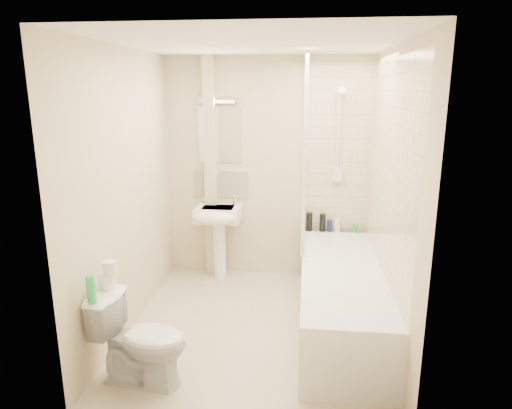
# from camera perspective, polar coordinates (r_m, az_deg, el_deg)

# --- Properties ---
(floor) EXTENTS (2.50, 2.50, 0.00)m
(floor) POSITION_cam_1_polar(r_m,az_deg,el_deg) (4.21, -0.11, -15.06)
(floor) COLOR beige
(floor) RESTS_ON ground
(wall_back) EXTENTS (2.20, 0.02, 2.40)m
(wall_back) POSITION_cam_1_polar(r_m,az_deg,el_deg) (4.99, 1.48, 4.33)
(wall_back) COLOR beige
(wall_back) RESTS_ON ground
(wall_left) EXTENTS (0.02, 2.50, 2.40)m
(wall_left) POSITION_cam_1_polar(r_m,az_deg,el_deg) (4.04, -15.83, 1.39)
(wall_left) COLOR beige
(wall_left) RESTS_ON ground
(wall_right) EXTENTS (0.02, 2.50, 2.40)m
(wall_right) POSITION_cam_1_polar(r_m,az_deg,el_deg) (3.81, 16.55, 0.58)
(wall_right) COLOR beige
(wall_right) RESTS_ON ground
(ceiling) EXTENTS (2.20, 2.50, 0.02)m
(ceiling) POSITION_cam_1_polar(r_m,az_deg,el_deg) (3.68, -0.13, 19.52)
(ceiling) COLOR white
(ceiling) RESTS_ON wall_back
(tile_back) EXTENTS (0.70, 0.01, 1.75)m
(tile_back) POSITION_cam_1_polar(r_m,az_deg,el_deg) (4.94, 10.25, 6.65)
(tile_back) COLOR beige
(tile_back) RESTS_ON wall_back
(tile_right) EXTENTS (0.01, 2.10, 1.75)m
(tile_right) POSITION_cam_1_polar(r_m,az_deg,el_deg) (3.86, 16.36, 4.17)
(tile_right) COLOR beige
(tile_right) RESTS_ON wall_right
(pipe_boxing) EXTENTS (0.12, 0.12, 2.40)m
(pipe_boxing) POSITION_cam_1_polar(r_m,az_deg,el_deg) (5.02, -5.67, 4.33)
(pipe_boxing) COLOR beige
(pipe_boxing) RESTS_ON ground
(splashback) EXTENTS (0.60, 0.02, 0.30)m
(splashback) POSITION_cam_1_polar(r_m,az_deg,el_deg) (5.08, -4.40, 2.52)
(splashback) COLOR beige
(splashback) RESTS_ON wall_back
(mirror) EXTENTS (0.46, 0.01, 0.60)m
(mirror) POSITION_cam_1_polar(r_m,az_deg,el_deg) (4.99, -4.53, 8.71)
(mirror) COLOR white
(mirror) RESTS_ON wall_back
(strip_light) EXTENTS (0.42, 0.07, 0.07)m
(strip_light) POSITION_cam_1_polar(r_m,az_deg,el_deg) (4.95, -4.67, 12.94)
(strip_light) COLOR silver
(strip_light) RESTS_ON wall_back
(bathtub) EXTENTS (0.70, 2.10, 0.55)m
(bathtub) POSITION_cam_1_polar(r_m,az_deg,el_deg) (4.16, 10.57, -11.24)
(bathtub) COLOR white
(bathtub) RESTS_ON ground
(shower_screen) EXTENTS (0.04, 0.92, 1.80)m
(shower_screen) POSITION_cam_1_polar(r_m,az_deg,el_deg) (4.49, 6.14, 6.35)
(shower_screen) COLOR white
(shower_screen) RESTS_ON bathtub
(shower_fixture) EXTENTS (0.10, 0.16, 0.99)m
(shower_fixture) POSITION_cam_1_polar(r_m,az_deg,el_deg) (4.88, 10.32, 7.98)
(shower_fixture) COLOR white
(shower_fixture) RESTS_ON wall_back
(pedestal_sink) EXTENTS (0.48, 0.46, 0.93)m
(pedestal_sink) POSITION_cam_1_polar(r_m,az_deg,el_deg) (4.96, -4.80, -2.26)
(pedestal_sink) COLOR white
(pedestal_sink) RESTS_ON ground
(bottle_black_a) EXTENTS (0.07, 0.07, 0.21)m
(bottle_black_a) POSITION_cam_1_polar(r_m,az_deg,el_deg) (5.01, 6.67, -2.15)
(bottle_black_a) COLOR black
(bottle_black_a) RESTS_ON bathtub
(bottle_black_b) EXTENTS (0.06, 0.06, 0.19)m
(bottle_black_b) POSITION_cam_1_polar(r_m,az_deg,el_deg) (5.02, 8.31, -2.26)
(bottle_black_b) COLOR black
(bottle_black_b) RESTS_ON bathtub
(bottle_blue) EXTENTS (0.05, 0.05, 0.13)m
(bottle_blue) POSITION_cam_1_polar(r_m,az_deg,el_deg) (5.03, 9.19, -2.65)
(bottle_blue) COLOR #121C50
(bottle_blue) RESTS_ON bathtub
(bottle_cream) EXTENTS (0.06, 0.06, 0.14)m
(bottle_cream) POSITION_cam_1_polar(r_m,az_deg,el_deg) (5.03, 10.11, -2.57)
(bottle_cream) COLOR beige
(bottle_cream) RESTS_ON bathtub
(bottle_green) EXTENTS (0.06, 0.06, 0.08)m
(bottle_green) POSITION_cam_1_polar(r_m,az_deg,el_deg) (5.06, 12.24, -2.96)
(bottle_green) COLOR green
(bottle_green) RESTS_ON bathtub
(toilet) EXTENTS (0.53, 0.75, 0.67)m
(toilet) POSITION_cam_1_polar(r_m,az_deg,el_deg) (3.48, -14.14, -16.01)
(toilet) COLOR white
(toilet) RESTS_ON ground
(toilet_roll_lower) EXTENTS (0.11, 0.11, 0.11)m
(toilet_roll_lower) POSITION_cam_1_polar(r_m,az_deg,el_deg) (3.48, -18.16, -9.15)
(toilet_roll_lower) COLOR white
(toilet_roll_lower) RESTS_ON toilet
(toilet_roll_upper) EXTENTS (0.10, 0.10, 0.10)m
(toilet_roll_upper) POSITION_cam_1_polar(r_m,az_deg,el_deg) (3.43, -17.82, -7.56)
(toilet_roll_upper) COLOR white
(toilet_roll_upper) RESTS_ON toilet_roll_lower
(green_bottle) EXTENTS (0.06, 0.06, 0.19)m
(green_bottle) POSITION_cam_1_polar(r_m,az_deg,el_deg) (3.29, -19.93, -9.89)
(green_bottle) COLOR #28C15B
(green_bottle) RESTS_ON toilet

